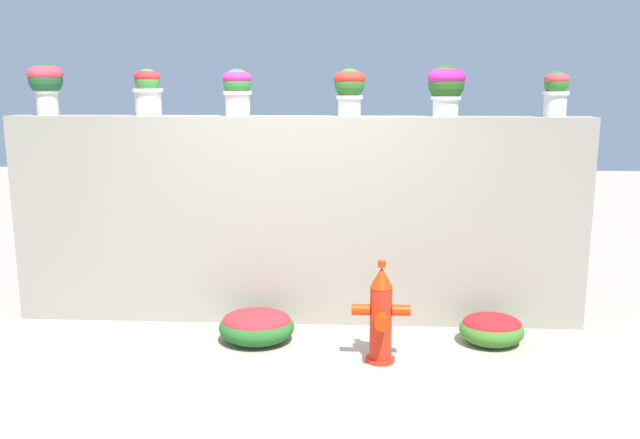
{
  "coord_description": "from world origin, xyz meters",
  "views": [
    {
      "loc": [
        0.53,
        -4.84,
        2.17
      ],
      "look_at": [
        0.22,
        0.87,
        0.99
      ],
      "focal_mm": 37.64,
      "sensor_mm": 36.0,
      "label": 1
    }
  ],
  "objects_px": {
    "potted_plant_2": "(237,88)",
    "flower_bush_right": "(492,328)",
    "potted_plant_1": "(148,89)",
    "potted_plant_5": "(556,90)",
    "potted_plant_4": "(446,85)",
    "flower_bush_left": "(257,325)",
    "potted_plant_3": "(349,87)",
    "fire_hydrant": "(381,316)",
    "potted_plant_0": "(46,82)"
  },
  "relations": [
    {
      "from": "potted_plant_1",
      "to": "flower_bush_left",
      "type": "distance_m",
      "value": 2.28
    },
    {
      "from": "potted_plant_3",
      "to": "flower_bush_right",
      "type": "bearing_deg",
      "value": -23.81
    },
    {
      "from": "flower_bush_right",
      "to": "potted_plant_2",
      "type": "bearing_deg",
      "value": 167.8
    },
    {
      "from": "potted_plant_3",
      "to": "flower_bush_right",
      "type": "xyz_separation_m",
      "value": [
        1.22,
        -0.54,
        -1.98
      ]
    },
    {
      "from": "potted_plant_2",
      "to": "flower_bush_left",
      "type": "height_order",
      "value": "potted_plant_2"
    },
    {
      "from": "potted_plant_4",
      "to": "flower_bush_left",
      "type": "height_order",
      "value": "potted_plant_4"
    },
    {
      "from": "potted_plant_0",
      "to": "flower_bush_left",
      "type": "relative_size",
      "value": 0.72
    },
    {
      "from": "potted_plant_5",
      "to": "flower_bush_left",
      "type": "height_order",
      "value": "potted_plant_5"
    },
    {
      "from": "potted_plant_0",
      "to": "fire_hydrant",
      "type": "distance_m",
      "value": 3.58
    },
    {
      "from": "potted_plant_0",
      "to": "fire_hydrant",
      "type": "xyz_separation_m",
      "value": [
        2.96,
        -0.94,
        -1.79
      ]
    },
    {
      "from": "potted_plant_2",
      "to": "flower_bush_left",
      "type": "bearing_deg",
      "value": -68.5
    },
    {
      "from": "potted_plant_0",
      "to": "fire_hydrant",
      "type": "height_order",
      "value": "potted_plant_0"
    },
    {
      "from": "potted_plant_1",
      "to": "potted_plant_4",
      "type": "relative_size",
      "value": 0.94
    },
    {
      "from": "potted_plant_0",
      "to": "potted_plant_4",
      "type": "xyz_separation_m",
      "value": [
        3.52,
        0.01,
        -0.03
      ]
    },
    {
      "from": "potted_plant_4",
      "to": "potted_plant_5",
      "type": "distance_m",
      "value": 0.93
    },
    {
      "from": "potted_plant_4",
      "to": "fire_hydrant",
      "type": "bearing_deg",
      "value": -120.68
    },
    {
      "from": "potted_plant_3",
      "to": "flower_bush_right",
      "type": "distance_m",
      "value": 2.39
    },
    {
      "from": "potted_plant_3",
      "to": "flower_bush_left",
      "type": "distance_m",
      "value": 2.2
    },
    {
      "from": "potted_plant_0",
      "to": "potted_plant_5",
      "type": "distance_m",
      "value": 4.45
    },
    {
      "from": "potted_plant_0",
      "to": "potted_plant_3",
      "type": "xyz_separation_m",
      "value": [
        2.69,
        0.02,
        -0.04
      ]
    },
    {
      "from": "fire_hydrant",
      "to": "flower_bush_right",
      "type": "relative_size",
      "value": 1.52
    },
    {
      "from": "potted_plant_1",
      "to": "flower_bush_right",
      "type": "relative_size",
      "value": 0.76
    },
    {
      "from": "potted_plant_1",
      "to": "potted_plant_5",
      "type": "distance_m",
      "value": 3.54
    },
    {
      "from": "potted_plant_2",
      "to": "potted_plant_3",
      "type": "relative_size",
      "value": 0.99
    },
    {
      "from": "potted_plant_5",
      "to": "flower_bush_right",
      "type": "height_order",
      "value": "potted_plant_5"
    },
    {
      "from": "potted_plant_2",
      "to": "potted_plant_5",
      "type": "bearing_deg",
      "value": 0.77
    },
    {
      "from": "potted_plant_3",
      "to": "fire_hydrant",
      "type": "relative_size",
      "value": 0.5
    },
    {
      "from": "flower_bush_right",
      "to": "potted_plant_5",
      "type": "bearing_deg",
      "value": 43.35
    },
    {
      "from": "potted_plant_1",
      "to": "potted_plant_5",
      "type": "xyz_separation_m",
      "value": [
        3.54,
        -0.02,
        -0.01
      ]
    },
    {
      "from": "potted_plant_2",
      "to": "potted_plant_4",
      "type": "distance_m",
      "value": 1.8
    },
    {
      "from": "potted_plant_2",
      "to": "flower_bush_right",
      "type": "bearing_deg",
      "value": -12.2
    },
    {
      "from": "potted_plant_4",
      "to": "flower_bush_left",
      "type": "distance_m",
      "value": 2.61
    },
    {
      "from": "potted_plant_2",
      "to": "flower_bush_right",
      "type": "relative_size",
      "value": 0.75
    },
    {
      "from": "potted_plant_0",
      "to": "flower_bush_left",
      "type": "bearing_deg",
      "value": -16.66
    },
    {
      "from": "fire_hydrant",
      "to": "potted_plant_3",
      "type": "bearing_deg",
      "value": 105.8
    },
    {
      "from": "flower_bush_left",
      "to": "flower_bush_right",
      "type": "xyz_separation_m",
      "value": [
        1.98,
        0.06,
        -0.01
      ]
    },
    {
      "from": "potted_plant_3",
      "to": "flower_bush_left",
      "type": "height_order",
      "value": "potted_plant_3"
    },
    {
      "from": "potted_plant_3",
      "to": "potted_plant_4",
      "type": "height_order",
      "value": "potted_plant_4"
    },
    {
      "from": "potted_plant_1",
      "to": "potted_plant_3",
      "type": "xyz_separation_m",
      "value": [
        1.78,
        0.01,
        0.02
      ]
    },
    {
      "from": "potted_plant_3",
      "to": "potted_plant_5",
      "type": "distance_m",
      "value": 1.76
    },
    {
      "from": "potted_plant_0",
      "to": "potted_plant_1",
      "type": "xyz_separation_m",
      "value": [
        0.91,
        0.02,
        -0.06
      ]
    },
    {
      "from": "potted_plant_5",
      "to": "potted_plant_2",
      "type": "bearing_deg",
      "value": -179.23
    },
    {
      "from": "potted_plant_3",
      "to": "potted_plant_1",
      "type": "bearing_deg",
      "value": -179.82
    },
    {
      "from": "potted_plant_1",
      "to": "potted_plant_5",
      "type": "height_order",
      "value": "potted_plant_1"
    },
    {
      "from": "potted_plant_2",
      "to": "potted_plant_3",
      "type": "distance_m",
      "value": 0.97
    },
    {
      "from": "flower_bush_right",
      "to": "potted_plant_4",
      "type": "bearing_deg",
      "value": 126.2
    },
    {
      "from": "flower_bush_left",
      "to": "flower_bush_right",
      "type": "relative_size",
      "value": 1.19
    },
    {
      "from": "potted_plant_3",
      "to": "potted_plant_0",
      "type": "bearing_deg",
      "value": -179.54
    },
    {
      "from": "potted_plant_0",
      "to": "potted_plant_3",
      "type": "distance_m",
      "value": 2.69
    },
    {
      "from": "flower_bush_left",
      "to": "fire_hydrant",
      "type": "bearing_deg",
      "value": -19.18
    }
  ]
}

